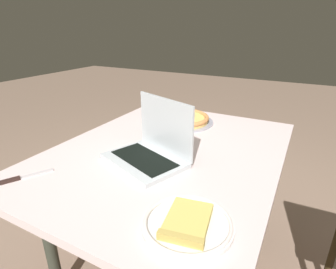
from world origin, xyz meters
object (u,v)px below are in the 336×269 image
object	(u,v)px
laptop	(151,148)
pizza_plate	(187,223)
dining_table	(168,164)
pizza_tray	(182,119)
table_knife	(19,178)

from	to	relation	value
laptop	pizza_plate	size ratio (longest dim) A/B	1.49
pizza_plate	laptop	bearing A→B (deg)	44.56
dining_table	pizza_tray	xyz separation A→B (m)	(0.37, 0.10, 0.10)
dining_table	pizza_tray	distance (m)	0.40
dining_table	pizza_plate	world-z (taller)	pizza_plate
table_knife	pizza_tray	bearing A→B (deg)	-17.15
pizza_plate	table_knife	xyz separation A→B (m)	(-0.06, 0.66, -0.01)
dining_table	laptop	size ratio (longest dim) A/B	3.24
dining_table	laptop	distance (m)	0.18
dining_table	pizza_tray	world-z (taller)	pizza_tray
laptop	pizza_plate	world-z (taller)	laptop
dining_table	pizza_plate	distance (m)	0.53
dining_table	pizza_tray	size ratio (longest dim) A/B	3.46
pizza_tray	table_knife	bearing A→B (deg)	162.85
pizza_tray	dining_table	bearing A→B (deg)	-164.77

